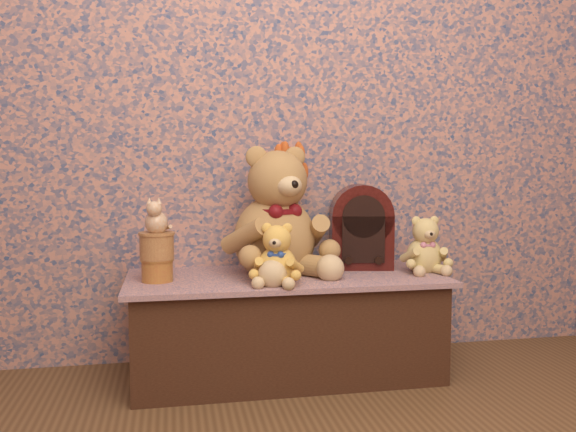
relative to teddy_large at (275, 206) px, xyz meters
name	(u,v)px	position (x,y,z in m)	size (l,w,h in m)	color
display_shelf	(286,325)	(0.04, -0.05, -0.48)	(1.24, 0.56, 0.40)	navy
teddy_large	(275,206)	(0.00, 0.00, 0.00)	(0.43, 0.52, 0.55)	#AD8043
teddy_medium	(277,251)	(-0.03, -0.21, -0.15)	(0.19, 0.23, 0.24)	gold
teddy_small	(424,242)	(0.61, -0.08, -0.15)	(0.19, 0.23, 0.25)	tan
cathedral_radio	(361,226)	(0.38, 0.06, -0.10)	(0.26, 0.18, 0.35)	#330C09
ceramic_vase	(288,246)	(0.08, 0.11, -0.18)	(0.11, 0.11, 0.18)	tan
dried_stalks	(288,179)	(0.08, 0.11, 0.10)	(0.20, 0.20, 0.39)	#CE5521
biscuit_tin_lower	(157,270)	(-0.46, -0.09, -0.23)	(0.12, 0.12, 0.08)	gold
biscuit_tin_upper	(157,246)	(-0.46, -0.09, -0.14)	(0.13, 0.13, 0.10)	tan
cat_figurine	(156,215)	(-0.46, -0.09, -0.02)	(0.10, 0.11, 0.14)	silver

